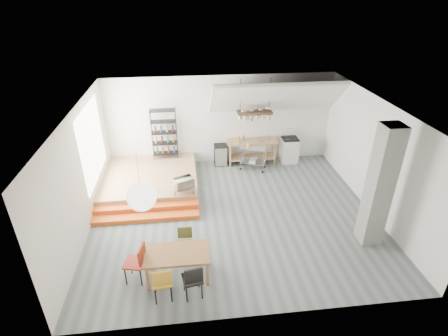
{
  "coord_description": "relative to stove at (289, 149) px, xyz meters",
  "views": [
    {
      "loc": [
        -1.25,
        -8.2,
        5.96
      ],
      "look_at": [
        -0.2,
        0.8,
        1.11
      ],
      "focal_mm": 28.0,
      "sensor_mm": 36.0,
      "label": 1
    }
  ],
  "objects": [
    {
      "name": "step_upper",
      "position": [
        -5.0,
        -2.76,
        -0.35
      ],
      "size": [
        3.0,
        0.35,
        0.27
      ],
      "primitive_type": "cube",
      "color": "#D75719",
      "rests_on": "ground"
    },
    {
      "name": "chair_mustard",
      "position": [
        -4.41,
        -6.03,
        0.05
      ],
      "size": [
        0.45,
        0.45,
        0.89
      ],
      "rotation": [
        0.0,
        0.0,
        3.24
      ],
      "color": "#B37F1E",
      "rests_on": "ground"
    },
    {
      "name": "wire_shelving",
      "position": [
        -4.5,
        0.04,
        0.85
      ],
      "size": [
        0.88,
        0.38,
        1.8
      ],
      "color": "black",
      "rests_on": "platform"
    },
    {
      "name": "wall_left",
      "position": [
        -6.5,
        -3.16,
        1.12
      ],
      "size": [
        0.04,
        7.0,
        3.2
      ],
      "primitive_type": "cube",
      "color": "silver",
      "rests_on": "ground"
    },
    {
      "name": "floor",
      "position": [
        -2.5,
        -3.16,
        -0.48
      ],
      "size": [
        8.0,
        8.0,
        0.0
      ],
      "primitive_type": "plane",
      "color": "#566064",
      "rests_on": "ground"
    },
    {
      "name": "ceiling",
      "position": [
        -2.5,
        -3.16,
        2.72
      ],
      "size": [
        8.0,
        7.0,
        0.02
      ],
      "primitive_type": "cube",
      "color": "white",
      "rests_on": "wall_back"
    },
    {
      "name": "wall_right",
      "position": [
        1.5,
        -3.16,
        1.12
      ],
      "size": [
        0.04,
        7.0,
        3.2
      ],
      "primitive_type": "cube",
      "color": "silver",
      "rests_on": "ground"
    },
    {
      "name": "slope_ceiling",
      "position": [
        -0.7,
        -0.26,
        2.07
      ],
      "size": [
        4.4,
        1.44,
        1.32
      ],
      "primitive_type": "cube",
      "rotation": [
        -0.73,
        0.0,
        0.0
      ],
      "color": "white",
      "rests_on": "wall_back"
    },
    {
      "name": "dining_table",
      "position": [
        -4.1,
        -5.37,
        0.13
      ],
      "size": [
        1.44,
        0.82,
        0.68
      ],
      "rotation": [
        0.0,
        0.0,
        -0.01
      ],
      "color": "brown",
      "rests_on": "ground"
    },
    {
      "name": "paper_lantern",
      "position": [
        -4.7,
        -5.37,
        1.72
      ],
      "size": [
        0.6,
        0.6,
        0.6
      ],
      "primitive_type": "sphere",
      "color": "white",
      "rests_on": "ceiling"
    },
    {
      "name": "bowl",
      "position": [
        -1.15,
        -0.06,
        0.46
      ],
      "size": [
        0.24,
        0.24,
        0.05
      ],
      "primitive_type": "imported",
      "rotation": [
        0.0,
        0.0,
        0.11
      ],
      "color": "silver",
      "rests_on": "kitchen_counter"
    },
    {
      "name": "stove",
      "position": [
        0.0,
        0.0,
        0.0
      ],
      "size": [
        0.6,
        0.6,
        1.18
      ],
      "color": "white",
      "rests_on": "ground"
    },
    {
      "name": "kitchen_counter",
      "position": [
        -1.4,
        -0.01,
        0.15
      ],
      "size": [
        1.8,
        0.6,
        0.91
      ],
      "color": "#9F734F",
      "rests_on": "ground"
    },
    {
      "name": "microwave",
      "position": [
        -3.9,
        -2.41,
        0.24
      ],
      "size": [
        0.65,
        0.56,
        0.3
      ],
      "primitive_type": "imported",
      "rotation": [
        0.0,
        0.0,
        0.41
      ],
      "color": "beige",
      "rests_on": "microwave_shelf"
    },
    {
      "name": "chair_red",
      "position": [
        -4.96,
        -5.38,
        0.09
      ],
      "size": [
        0.52,
        0.52,
        0.95
      ],
      "rotation": [
        0.0,
        0.0,
        -1.79
      ],
      "color": "#9D2816",
      "rests_on": "ground"
    },
    {
      "name": "chair_olive",
      "position": [
        -3.91,
        -4.73,
        -0.0
      ],
      "size": [
        0.38,
        0.38,
        0.8
      ],
      "rotation": [
        0.0,
        0.0,
        -0.03
      ],
      "color": "brown",
      "rests_on": "ground"
    },
    {
      "name": "microwave_shelf",
      "position": [
        -3.9,
        -2.41,
        0.07
      ],
      "size": [
        0.6,
        0.4,
        0.16
      ],
      "color": "#9F734F",
      "rests_on": "platform"
    },
    {
      "name": "window_pane",
      "position": [
        -6.48,
        -1.66,
        1.32
      ],
      "size": [
        0.02,
        2.5,
        2.2
      ],
      "primitive_type": "cube",
      "color": "white",
      "rests_on": "wall_left"
    },
    {
      "name": "wall_back",
      "position": [
        -2.5,
        0.34,
        1.12
      ],
      "size": [
        8.0,
        0.04,
        3.2
      ],
      "primitive_type": "cube",
      "color": "silver",
      "rests_on": "ground"
    },
    {
      "name": "platform",
      "position": [
        -5.0,
        -1.16,
        -0.28
      ],
      "size": [
        3.0,
        3.0,
        0.4
      ],
      "primitive_type": "cube",
      "color": "#9F734F",
      "rests_on": "ground"
    },
    {
      "name": "step_lower",
      "position": [
        -5.0,
        -3.11,
        -0.41
      ],
      "size": [
        3.0,
        0.35,
        0.13
      ],
      "primitive_type": "cube",
      "color": "#D75719",
      "rests_on": "ground"
    },
    {
      "name": "pot_rack",
      "position": [
        -1.37,
        -0.23,
        1.5
      ],
      "size": [
        1.2,
        0.5,
        1.43
      ],
      "color": "#3F2919",
      "rests_on": "ceiling"
    },
    {
      "name": "mini_fridge",
      "position": [
        -2.54,
        0.04,
        -0.1
      ],
      "size": [
        0.45,
        0.45,
        0.76
      ],
      "primitive_type": "cube",
      "color": "black",
      "rests_on": "ground"
    },
    {
      "name": "rolling_cart",
      "position": [
        -1.43,
        -0.46,
        0.08
      ],
      "size": [
        0.98,
        0.79,
        0.86
      ],
      "rotation": [
        0.0,
        0.0,
        -0.42
      ],
      "color": "silver",
      "rests_on": "ground"
    },
    {
      "name": "chair_black",
      "position": [
        -3.78,
        -6.03,
        0.05
      ],
      "size": [
        0.47,
        0.47,
        0.89
      ],
      "rotation": [
        0.0,
        0.0,
        3.31
      ],
      "color": "black",
      "rests_on": "ground"
    },
    {
      "name": "concrete_column",
      "position": [
        0.8,
        -4.66,
        1.12
      ],
      "size": [
        0.5,
        0.5,
        3.2
      ],
      "primitive_type": "cube",
      "color": "gray",
      "rests_on": "ground"
    }
  ]
}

